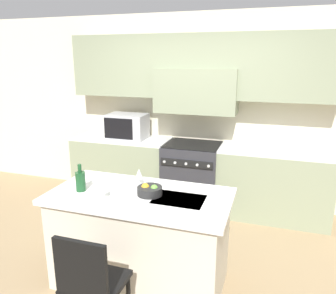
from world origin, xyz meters
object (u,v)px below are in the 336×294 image
at_px(island_chair, 91,282).
at_px(wine_bottle, 81,181).
at_px(wine_glass_far, 139,174).
at_px(microwave, 127,126).
at_px(wine_glass_near, 104,186).
at_px(fruit_bowl, 150,190).
at_px(range_stove, 192,176).

distance_m(island_chair, wine_bottle, 0.95).
bearing_deg(wine_glass_far, microwave, 118.43).
relative_size(island_chair, wine_glass_near, 5.69).
height_order(island_chair, wine_glass_far, wine_glass_far).
bearing_deg(island_chair, wine_glass_near, 107.83).
bearing_deg(wine_bottle, wine_glass_far, 34.35).
bearing_deg(wine_glass_near, fruit_bowl, 28.73).
bearing_deg(range_stove, fruit_bowl, -88.85).
bearing_deg(wine_glass_near, microwave, 109.26).
bearing_deg(wine_glass_far, fruit_bowl, -46.91).
bearing_deg(range_stove, wine_glass_near, -99.21).
distance_m(wine_bottle, wine_glass_far, 0.54).
relative_size(wine_glass_near, fruit_bowl, 0.71).
relative_size(island_chair, wine_glass_far, 5.69).
xyz_separation_m(range_stove, island_chair, (-0.13, -2.53, 0.06)).
distance_m(microwave, wine_glass_near, 2.08).
distance_m(wine_bottle, wine_glass_near, 0.30).
height_order(wine_glass_far, fruit_bowl, wine_glass_far).
xyz_separation_m(range_stove, fruit_bowl, (0.04, -1.75, 0.48)).
bearing_deg(wine_glass_far, wine_glass_near, -113.07).
relative_size(range_stove, wine_glass_near, 5.81).
relative_size(microwave, wine_glass_near, 3.51).
bearing_deg(wine_glass_near, range_stove, 80.79).
bearing_deg(wine_bottle, island_chair, -54.81).
bearing_deg(microwave, wine_glass_far, -61.57).
height_order(island_chair, wine_bottle, wine_bottle).
relative_size(range_stove, fruit_bowl, 4.15).
distance_m(wine_glass_far, fruit_bowl, 0.28).
bearing_deg(wine_glass_near, island_chair, -72.17).
bearing_deg(microwave, range_stove, -1.07).
relative_size(range_stove, wine_bottle, 3.65).
height_order(wine_bottle, wine_glass_far, wine_bottle).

